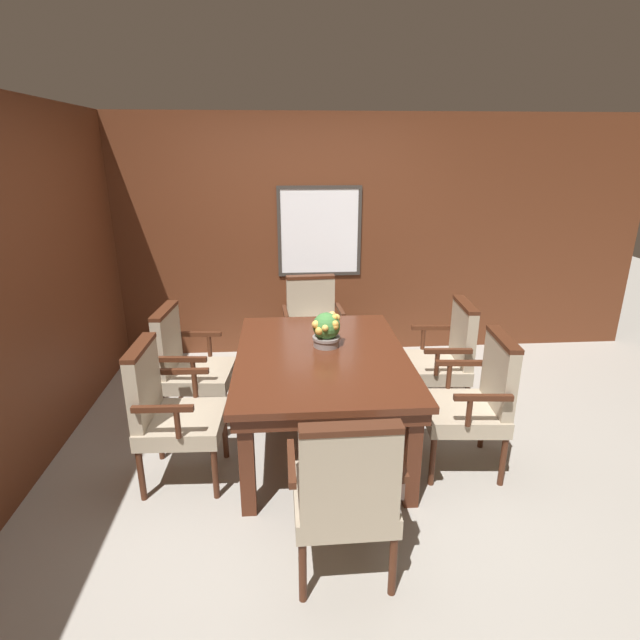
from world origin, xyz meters
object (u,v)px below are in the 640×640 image
Objects in this scene: chair_right_far at (444,355)px; chair_left_near at (169,409)px; chair_left_far at (187,363)px; chair_right_near at (475,399)px; chair_head_far at (312,324)px; dining_table at (322,365)px; chair_head_near at (345,490)px; potted_plant at (327,330)px.

chair_left_near is at bearing -66.40° from chair_right_far.
chair_right_near is at bearing -104.97° from chair_left_far.
chair_left_near is 1.87m from chair_head_far.
chair_right_near is at bearing -61.29° from chair_head_far.
chair_right_near is at bearing -88.32° from chair_left_near.
chair_right_near is (1.01, -0.35, -0.12)m from dining_table.
chair_right_far reaches higher than dining_table.
chair_left_near is at bearing -161.41° from dining_table.
chair_right_near is 1.00× the size of chair_head_far.
chair_right_near is 1.32m from chair_head_near.
chair_left_far and chair_right_far have the same top height.
chair_right_far is (2.05, 0.00, 0.00)m from chair_left_far.
dining_table is 1.72× the size of chair_left_far.
chair_left_far is at bearing -105.40° from chair_right_near.
potted_plant is at bearing -98.17° from chair_left_far.
chair_left_far is 1.00× the size of chair_right_far.
chair_left_near is 0.73m from chair_left_far.
chair_head_far is 3.77× the size of potted_plant.
chair_left_near reaches higher than dining_table.
potted_plant is (-0.98, -0.25, 0.34)m from chair_right_far.
chair_head_far is at bearing 89.65° from dining_table.
chair_right_near is at bearing -26.89° from potted_plant.
chair_right_far is (1.03, 0.39, -0.12)m from dining_table.
potted_plant is at bearing -91.73° from chair_head_near.
chair_head_far is 1.00× the size of chair_right_far.
dining_table is 1.11m from chair_right_far.
chair_right_near is 1.00× the size of chair_right_far.
chair_left_far is at bearing 159.22° from dining_table.
chair_head_near is at bearing -88.97° from dining_table.
potted_plant is (-0.96, 0.49, 0.34)m from chair_right_near.
chair_right_near and chair_head_far have the same top height.
chair_right_near and chair_head_near have the same top height.
chair_right_near and chair_left_far have the same top height.
dining_table is 1.72× the size of chair_head_far.
chair_left_near and chair_right_far have the same top height.
dining_table is at bearing -105.79° from chair_left_far.
chair_left_far and chair_head_far have the same top height.
potted_plant is (0.03, 1.37, 0.34)m from chair_head_near.
potted_plant is at bearing -91.69° from chair_head_far.
dining_table is 1.72× the size of chair_head_near.
potted_plant is (1.07, -0.25, 0.34)m from chair_left_far.
chair_right_near is at bearing -19.12° from dining_table.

